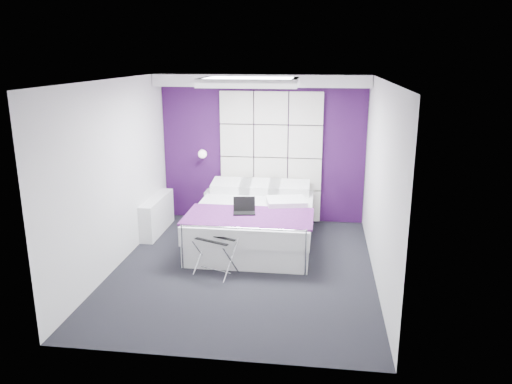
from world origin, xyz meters
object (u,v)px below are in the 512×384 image
wall_lamp (203,154)px  radiator (157,215)px  luggage_rack (216,256)px  bed (254,222)px  nightstand (218,192)px  laptop (245,209)px

wall_lamp → radiator: (-0.64, -0.76, -0.92)m
wall_lamp → radiator: wall_lamp is taller
radiator → luggage_rack: bearing=-48.9°
bed → nightstand: (-0.80, 1.01, 0.19)m
nightstand → laptop: 1.63m
laptop → luggage_rack: bearing=-118.6°
bed → laptop: size_ratio=7.01×
radiator → wall_lamp: bearing=49.9°
bed → radiator: bearing=170.4°
nightstand → luggage_rack: size_ratio=0.84×
radiator → bed: bearing=-9.6°
bed → laptop: laptop is taller
bed → luggage_rack: bed is taller
radiator → luggage_rack: (1.33, -1.53, -0.05)m
luggage_rack → laptop: size_ratio=1.60×
radiator → laptop: bearing=-24.5°
wall_lamp → bed: 1.73m
wall_lamp → bed: bearing=-44.7°
luggage_rack → laptop: (0.28, 0.79, 0.44)m
laptop → wall_lamp: bearing=114.1°
nightstand → luggage_rack: 2.31m
bed → luggage_rack: 1.30m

